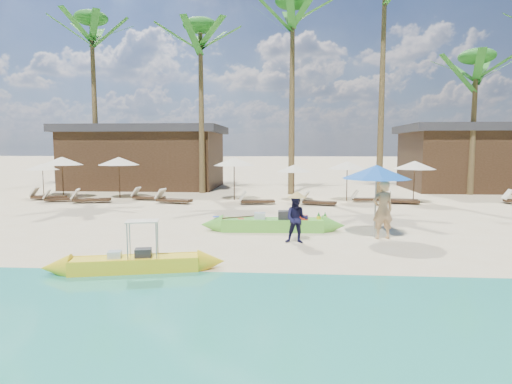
# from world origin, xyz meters

# --- Properties ---
(ground) EXTENTS (240.00, 240.00, 0.00)m
(ground) POSITION_xyz_m (0.00, 0.00, 0.00)
(ground) COLOR beige
(ground) RESTS_ON ground
(wet_sand_strip) EXTENTS (240.00, 4.50, 0.01)m
(wet_sand_strip) POSITION_xyz_m (0.00, -5.00, 0.00)
(wet_sand_strip) COLOR tan
(wet_sand_strip) RESTS_ON ground
(green_canoe) EXTENTS (5.45, 0.83, 0.69)m
(green_canoe) POSITION_xyz_m (1.44, 2.42, 0.23)
(green_canoe) COLOR #5EC03A
(green_canoe) RESTS_ON ground
(yellow_canoe) EXTENTS (4.49, 1.30, 1.18)m
(yellow_canoe) POSITION_xyz_m (-1.50, -2.57, 0.19)
(yellow_canoe) COLOR yellow
(yellow_canoe) RESTS_ON ground
(tourist) EXTENTS (0.74, 0.57, 1.82)m
(tourist) POSITION_xyz_m (4.87, 1.46, 0.91)
(tourist) COLOR tan
(tourist) RESTS_ON ground
(vendor_green) EXTENTS (0.74, 0.60, 1.42)m
(vendor_green) POSITION_xyz_m (2.22, 0.67, 0.71)
(vendor_green) COLOR #131335
(vendor_green) RESTS_ON ground
(blue_umbrella) EXTENTS (2.12, 2.12, 2.28)m
(blue_umbrella) POSITION_xyz_m (4.69, 1.67, 2.06)
(blue_umbrella) COLOR #99999E
(blue_umbrella) RESTS_ON ground
(resort_parasol_2) EXTENTS (1.84, 1.84, 1.90)m
(resort_parasol_2) POSITION_xyz_m (-12.18, 11.80, 1.71)
(resort_parasol_2) COLOR #3D2719
(resort_parasol_2) RESTS_ON ground
(resort_parasol_3) EXTENTS (2.23, 2.23, 2.30)m
(resort_parasol_3) POSITION_xyz_m (-10.50, 10.89, 2.07)
(resort_parasol_3) COLOR #3D2719
(resort_parasol_3) RESTS_ON ground
(lounger_3_left) EXTENTS (1.86, 0.73, 0.62)m
(lounger_3_left) POSITION_xyz_m (-11.03, 10.10, 0.21)
(lounger_3_left) COLOR #3D2719
(lounger_3_left) RESTS_ON ground
(lounger_3_right) EXTENTS (1.70, 0.96, 0.55)m
(lounger_3_right) POSITION_xyz_m (-9.96, 9.39, 0.18)
(lounger_3_right) COLOR #3D2719
(lounger_3_right) RESTS_ON ground
(resort_parasol_4) EXTENTS (2.22, 2.22, 2.29)m
(resort_parasol_4) POSITION_xyz_m (-7.40, 11.21, 2.06)
(resort_parasol_4) COLOR #3D2719
(resort_parasol_4) RESTS_ON ground
(lounger_4_left) EXTENTS (1.99, 0.99, 0.65)m
(lounger_4_left) POSITION_xyz_m (-8.17, 9.08, 0.22)
(lounger_4_left) COLOR #3D2719
(lounger_4_left) RESTS_ON ground
(lounger_4_right) EXTENTS (1.83, 0.76, 0.60)m
(lounger_4_right) POSITION_xyz_m (-5.61, 10.41, 0.20)
(lounger_4_right) COLOR #3D2719
(lounger_4_right) RESTS_ON ground
(resort_parasol_5) EXTENTS (2.23, 2.23, 2.30)m
(resort_parasol_5) POSITION_xyz_m (-0.93, 10.89, 2.07)
(resort_parasol_5) COLOR #3D2719
(resort_parasol_5) RESTS_ON ground
(lounger_5_left) EXTENTS (1.98, 1.03, 0.64)m
(lounger_5_left) POSITION_xyz_m (-3.91, 9.24, 0.22)
(lounger_5_left) COLOR #3D2719
(lounger_5_left) RESTS_ON ground
(resort_parasol_6) EXTENTS (1.86, 1.86, 1.92)m
(resort_parasol_6) POSITION_xyz_m (2.26, 10.62, 1.73)
(resort_parasol_6) COLOR #3D2719
(resort_parasol_6) RESTS_ON ground
(lounger_6_left) EXTENTS (1.84, 0.86, 0.60)m
(lounger_6_left) POSITION_xyz_m (0.32, 9.18, 0.20)
(lounger_6_left) COLOR #3D2719
(lounger_6_left) RESTS_ON ground
(lounger_6_right) EXTENTS (1.78, 1.00, 0.58)m
(lounger_6_right) POSITION_xyz_m (3.38, 9.09, 0.19)
(lounger_6_right) COLOR #3D2719
(lounger_6_right) RESTS_ON ground
(resort_parasol_7) EXTENTS (2.04, 2.04, 2.10)m
(resort_parasol_7) POSITION_xyz_m (5.03, 10.77, 1.89)
(resort_parasol_7) COLOR #3D2719
(resort_parasol_7) RESTS_ON ground
(lounger_7_left) EXTENTS (1.64, 0.55, 0.55)m
(lounger_7_left) POSITION_xyz_m (5.99, 10.53, 0.18)
(lounger_7_left) COLOR #3D2719
(lounger_7_left) RESTS_ON ground
(lounger_7_right) EXTENTS (1.88, 0.90, 0.61)m
(lounger_7_right) POSITION_xyz_m (7.49, 10.15, 0.20)
(lounger_7_right) COLOR #3D2719
(lounger_7_right) RESTS_ON ground
(resort_parasol_8) EXTENTS (2.08, 2.08, 2.14)m
(resort_parasol_8) POSITION_xyz_m (8.31, 10.22, 1.93)
(resort_parasol_8) COLOR #3D2719
(resort_parasol_8) RESTS_ON ground
(lounger_8_left) EXTENTS (1.78, 0.91, 0.58)m
(lounger_8_left) POSITION_xyz_m (7.56, 9.88, 0.19)
(lounger_8_left) COLOR #3D2719
(lounger_8_left) RESTS_ON ground
(palm_2) EXTENTS (2.08, 2.08, 11.33)m
(palm_2) POSITION_xyz_m (-10.45, 15.08, 9.18)
(palm_2) COLOR brown
(palm_2) RESTS_ON ground
(palm_3) EXTENTS (2.08, 2.08, 10.52)m
(palm_3) POSITION_xyz_m (-3.36, 14.27, 8.58)
(palm_3) COLOR brown
(palm_3) RESTS_ON ground
(palm_4) EXTENTS (2.08, 2.08, 11.70)m
(palm_4) POSITION_xyz_m (2.15, 14.01, 9.45)
(palm_4) COLOR brown
(palm_4) RESTS_ON ground
(palm_5) EXTENTS (2.08, 2.08, 13.60)m
(palm_5) POSITION_xyz_m (7.45, 14.38, 10.82)
(palm_5) COLOR brown
(palm_5) RESTS_ON ground
(palm_6) EXTENTS (2.08, 2.08, 8.51)m
(palm_6) POSITION_xyz_m (12.84, 14.52, 7.05)
(palm_6) COLOR brown
(palm_6) RESTS_ON ground
(pavilion_west) EXTENTS (10.80, 6.60, 4.30)m
(pavilion_west) POSITION_xyz_m (-8.00, 17.50, 2.19)
(pavilion_west) COLOR #3D2719
(pavilion_west) RESTS_ON ground
(pavilion_east) EXTENTS (8.80, 6.60, 4.30)m
(pavilion_east) POSITION_xyz_m (14.00, 17.50, 2.20)
(pavilion_east) COLOR #3D2719
(pavilion_east) RESTS_ON ground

